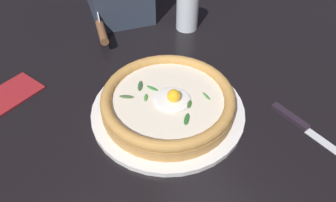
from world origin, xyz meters
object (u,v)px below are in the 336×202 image
pizza_cutter (101,29)px  folded_napkin (8,95)px  pizza (168,100)px  drinking_glass (187,13)px  table_knife (304,127)px

pizza_cutter → folded_napkin: pizza_cutter is taller
folded_napkin → pizza: bearing=51.0°
drinking_glass → table_knife: bearing=-1.8°
drinking_glass → folded_napkin: drinking_glass is taller
pizza → pizza_cutter: bearing=-178.0°
pizza_cutter → table_knife: (0.52, 0.23, -0.03)m
pizza → drinking_glass: drinking_glass is taller
pizza → drinking_glass: 0.35m
pizza_cutter → folded_napkin: bearing=-69.7°
table_knife → pizza: bearing=-131.1°
table_knife → drinking_glass: bearing=178.2°
drinking_glass → pizza: bearing=-40.4°
pizza_cutter → folded_napkin: 0.30m
drinking_glass → pizza_cutter: bearing=-105.2°
pizza_cutter → table_knife: pizza_cutter is taller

